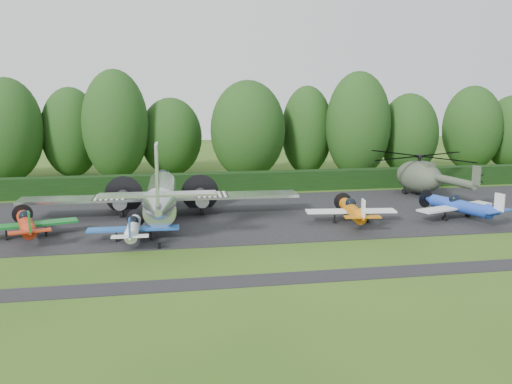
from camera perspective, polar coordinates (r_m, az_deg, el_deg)
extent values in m
plane|color=#284814|center=(37.62, 0.88, -5.73)|extent=(160.00, 160.00, 0.00)
cube|color=black|center=(47.16, -1.50, -2.40)|extent=(70.00, 18.00, 0.01)
cube|color=black|center=(32.03, 3.01, -8.66)|extent=(70.00, 2.00, 0.00)
cube|color=black|center=(57.83, -3.20, -0.03)|extent=(90.00, 1.60, 2.00)
cylinder|color=silver|center=(46.13, -9.46, -0.38)|extent=(2.35, 12.25, 2.35)
cone|color=silver|center=(52.89, -9.61, 0.99)|extent=(2.35, 1.53, 2.35)
cone|color=silver|center=(38.82, -9.27, -1.63)|extent=(2.35, 3.06, 2.35)
sphere|color=black|center=(51.84, -9.60, 1.38)|extent=(1.53, 1.53, 1.53)
cube|color=silver|center=(47.19, -9.47, -0.51)|extent=(22.46, 2.45, 0.22)
cube|color=white|center=(47.29, -14.43, -0.53)|extent=(2.65, 2.55, 0.05)
cube|color=white|center=(47.40, -4.54, -0.20)|extent=(2.65, 2.55, 0.05)
cylinder|color=silver|center=(47.91, -13.39, -0.80)|extent=(1.12, 3.27, 1.12)
cylinder|color=silver|center=(48.00, -5.58, -0.55)|extent=(1.12, 3.27, 1.12)
cylinder|color=black|center=(50.17, -13.26, -0.30)|extent=(3.27, 0.03, 3.27)
cylinder|color=black|center=(50.25, -5.80, -0.06)|extent=(3.27, 0.03, 3.27)
cube|color=silver|center=(37.81, -9.29, -0.22)|extent=(7.66, 1.43, 0.14)
cube|color=silver|center=(37.27, -9.34, 1.85)|extent=(0.18, 2.25, 3.88)
cylinder|color=black|center=(47.74, -13.35, -2.22)|extent=(0.26, 0.92, 0.92)
cylinder|color=black|center=(47.83, -5.51, -1.96)|extent=(0.26, 0.92, 0.92)
cylinder|color=black|center=(38.17, -9.13, -5.34)|extent=(0.18, 0.45, 0.45)
cylinder|color=#B42A10|center=(42.78, -22.00, -3.00)|extent=(0.96, 5.51, 0.96)
sphere|color=black|center=(43.26, -21.89, -2.24)|extent=(0.84, 0.84, 0.84)
cube|color=#0F651F|center=(43.29, -21.86, -3.04)|extent=(7.01, 1.30, 0.14)
cube|color=#B42A10|center=(39.58, -22.96, -3.74)|extent=(2.60, 0.70, 0.10)
cube|color=#0F651F|center=(39.34, -23.06, -2.85)|extent=(0.10, 0.80, 1.30)
cylinder|color=black|center=(46.18, -21.15, -1.99)|extent=(1.50, 0.02, 1.50)
cylinder|color=black|center=(43.56, -23.52, -4.13)|extent=(0.14, 0.44, 0.44)
cylinder|color=black|center=(43.03, -20.14, -4.06)|extent=(0.14, 0.44, 0.44)
cylinder|color=black|center=(45.47, -21.28, -3.41)|extent=(0.12, 0.40, 0.40)
cylinder|color=white|center=(39.85, -12.19, -3.59)|extent=(0.86, 4.92, 0.86)
sphere|color=black|center=(40.28, -12.20, -2.85)|extent=(0.75, 0.75, 0.75)
cube|color=#1D52AE|center=(40.32, -12.17, -3.62)|extent=(6.26, 1.16, 0.13)
cube|color=white|center=(36.94, -12.33, -4.34)|extent=(2.32, 0.63, 0.09)
cube|color=#1D52AE|center=(36.71, -12.37, -3.50)|extent=(0.09, 0.72, 1.16)
cylinder|color=black|center=(42.94, -12.08, -2.57)|extent=(1.34, 0.02, 1.34)
cylinder|color=black|center=(40.37, -13.79, -4.68)|extent=(0.13, 0.39, 0.39)
cylinder|color=black|center=(40.29, -10.48, -4.58)|extent=(0.13, 0.39, 0.39)
cylinder|color=black|center=(42.31, -12.07, -3.94)|extent=(0.11, 0.36, 0.36)
cylinder|color=#C86A0B|center=(44.65, 9.60, -1.84)|extent=(0.96, 5.50, 0.96)
sphere|color=black|center=(45.11, 9.36, -1.12)|extent=(0.84, 0.84, 0.84)
cube|color=white|center=(45.14, 9.38, -1.89)|extent=(7.00, 1.30, 0.14)
cube|color=#C86A0B|center=(41.59, 11.16, -2.44)|extent=(2.60, 0.70, 0.10)
cube|color=white|center=(41.36, 11.24, -1.60)|extent=(0.10, 0.80, 1.30)
cylinder|color=black|center=(47.93, 8.16, -0.96)|extent=(1.50, 0.02, 1.50)
cylinder|color=black|center=(44.71, 7.87, -2.98)|extent=(0.14, 0.44, 0.44)
cylinder|color=black|center=(45.58, 10.97, -2.82)|extent=(0.14, 0.44, 0.44)
cylinder|color=black|center=(47.24, 8.49, -2.30)|extent=(0.12, 0.40, 0.40)
cylinder|color=#1D40AF|center=(48.22, 19.76, -1.35)|extent=(1.00, 5.71, 1.00)
sphere|color=black|center=(48.66, 19.43, -0.67)|extent=(0.87, 0.87, 0.87)
cube|color=silver|center=(48.69, 19.45, -1.41)|extent=(7.27, 1.35, 0.15)
cube|color=#1D40AF|center=(45.31, 21.94, -1.89)|extent=(2.70, 0.73, 0.10)
cube|color=silver|center=(45.10, 22.07, -1.07)|extent=(0.10, 0.83, 1.35)
cylinder|color=black|center=(51.38, 17.72, -0.54)|extent=(1.56, 0.02, 1.56)
cylinder|color=black|center=(48.03, 18.11, -2.47)|extent=(0.15, 0.46, 0.46)
cylinder|color=black|center=(49.36, 20.87, -2.30)|extent=(0.15, 0.46, 0.46)
cylinder|color=black|center=(50.72, 18.18, -1.83)|extent=(0.12, 0.42, 0.42)
ellipsoid|color=#3C4535|center=(58.06, 15.98, 1.49)|extent=(3.23, 5.92, 3.09)
cylinder|color=#3C4535|center=(53.94, 18.17, 1.05)|extent=(0.72, 6.21, 0.72)
cube|color=#3C4535|center=(51.04, 19.94, 1.50)|extent=(0.12, 0.93, 1.66)
cylinder|color=black|center=(57.85, 16.05, 3.01)|extent=(0.31, 0.31, 0.83)
cylinder|color=black|center=(57.79, 16.08, 3.47)|extent=(0.72, 0.72, 0.26)
cylinder|color=black|center=(57.79, 16.08, 3.47)|extent=(12.42, 12.42, 0.06)
cube|color=#3C4535|center=(57.16, 16.40, 2.54)|extent=(0.93, 2.07, 0.72)
ellipsoid|color=black|center=(59.51, 15.28, 1.84)|extent=(1.97, 1.97, 1.77)
cylinder|color=black|center=(58.60, 14.64, 0.10)|extent=(0.19, 0.58, 0.58)
cylinder|color=black|center=(59.50, 16.44, 0.16)|extent=(0.19, 0.58, 0.58)
cylinder|color=black|center=(55.42, 17.40, -0.68)|extent=(0.17, 0.50, 0.50)
cylinder|color=#3F3326|center=(65.44, 19.50, 1.16)|extent=(0.12, 0.12, 1.25)
cylinder|color=#3F3326|center=(67.04, 21.81, 1.22)|extent=(0.12, 0.12, 1.25)
cube|color=beige|center=(66.12, 20.71, 1.82)|extent=(3.32, 0.08, 1.04)
cylinder|color=black|center=(66.14, -0.82, 2.93)|extent=(0.70, 0.70, 3.71)
ellipsoid|color=#1D3D13|center=(65.75, -0.83, 6.23)|extent=(8.61, 8.61, 11.33)
cylinder|color=black|center=(71.06, -17.87, 2.85)|extent=(0.70, 0.70, 3.46)
ellipsoid|color=#1D3D13|center=(70.71, -18.03, 5.70)|extent=(6.88, 6.88, 10.56)
cylinder|color=black|center=(77.78, 20.63, 3.32)|extent=(0.70, 0.70, 3.50)
ellipsoid|color=#1D3D13|center=(77.46, 20.80, 5.96)|extent=(7.35, 7.35, 10.71)
cylinder|color=black|center=(67.96, 10.06, 3.12)|extent=(0.70, 0.70, 4.04)
ellipsoid|color=#1D3D13|center=(67.57, 10.17, 6.61)|extent=(7.50, 7.50, 12.34)
cylinder|color=black|center=(69.83, 5.07, 3.21)|extent=(0.70, 0.70, 3.50)
ellipsoid|color=#1D3D13|center=(69.48, 5.12, 6.15)|extent=(6.15, 6.15, 10.70)
cylinder|color=black|center=(81.09, 24.07, 3.20)|extent=(0.70, 0.70, 3.12)
ellipsoid|color=#1D3D13|center=(80.80, 24.24, 5.46)|extent=(7.10, 7.10, 9.53)
cylinder|color=black|center=(69.53, -8.43, 2.91)|extent=(0.70, 0.70, 3.04)
ellipsoid|color=#1D3D13|center=(69.20, -8.50, 5.48)|extent=(7.39, 7.39, 9.30)
cylinder|color=black|center=(67.20, -13.75, 2.92)|extent=(0.70, 0.70, 4.10)
ellipsoid|color=#1D3D13|center=(66.80, -13.90, 6.51)|extent=(7.46, 7.46, 12.53)
cylinder|color=black|center=(71.51, 14.90, 2.95)|extent=(0.70, 0.70, 3.21)
ellipsoid|color=#1D3D13|center=(71.18, 15.02, 5.58)|extent=(7.03, 7.03, 9.82)
cylinder|color=black|center=(69.93, -23.36, 2.53)|extent=(0.70, 0.70, 3.80)
ellipsoid|color=#1D3D13|center=(69.56, -23.60, 5.71)|extent=(7.76, 7.76, 11.62)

